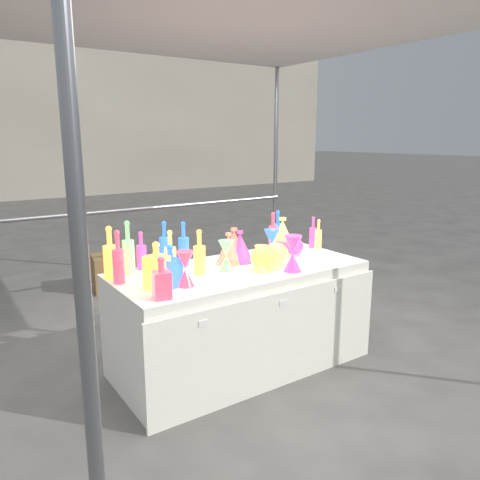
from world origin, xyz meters
TOP-DOWN VIEW (x-y plane):
  - ground at (0.00, 0.00)m, footprint 80.00×80.00m
  - canopy_tent at (0.00, 0.01)m, footprint 3.15×3.15m
  - display_table at (0.00, -0.01)m, footprint 1.84×0.83m
  - background_building at (4.00, 14.00)m, footprint 14.00×6.00m
  - cardboard_box_closed at (-0.12, 2.25)m, footprint 0.60×0.48m
  - cardboard_box_flat at (0.44, 2.76)m, footprint 0.72×0.58m
  - bottle_0 at (-0.85, 0.25)m, footprint 0.12×0.12m
  - bottle_1 at (-0.42, 0.34)m, footprint 0.08×0.08m
  - bottle_2 at (-0.84, 0.13)m, footprint 0.08×0.08m
  - bottle_3 at (-0.60, 0.35)m, footprint 0.08×0.08m
  - bottle_4 at (-0.51, 0.07)m, footprint 0.09×0.09m
  - bottle_5 at (-0.72, 0.27)m, footprint 0.08×0.08m
  - bottle_6 at (-0.32, 0.01)m, footprint 0.10×0.10m
  - bottle_7 at (-0.31, 0.27)m, footprint 0.09×0.09m
  - decanter_0 at (-0.68, -0.10)m, footprint 0.15×0.15m
  - decanter_1 at (-0.74, -0.29)m, footprint 0.12×0.12m
  - decanter_2 at (-0.60, -0.12)m, footprint 0.14×0.14m
  - hourglass_0 at (-0.52, -0.17)m, footprint 0.11×0.11m
  - hourglass_1 at (0.25, -0.28)m, footprint 0.15×0.15m
  - hourglass_2 at (0.05, -0.19)m, footprint 0.12×0.12m
  - hourglass_3 at (-0.13, -0.02)m, footprint 0.12×0.12m
  - hourglass_5 at (0.30, 0.02)m, footprint 0.14×0.14m
  - globe_0 at (0.10, -0.14)m, footprint 0.23×0.23m
  - globe_1 at (0.25, -0.09)m, footprint 0.20×0.20m
  - globe_2 at (0.41, 0.05)m, footprint 0.18×0.18m
  - globe_3 at (0.54, 0.06)m, footprint 0.17×0.17m
  - lampshade_0 at (-0.01, 0.13)m, footprint 0.20×0.20m
  - lampshade_1 at (0.06, 0.16)m, footprint 0.26×0.26m
  - lampshade_2 at (0.09, 0.13)m, footprint 0.25×0.25m
  - lampshade_3 at (0.51, 0.15)m, footprint 0.26×0.26m
  - bottle_8 at (0.61, 0.34)m, footprint 0.09×0.09m
  - bottle_9 at (0.51, 0.28)m, footprint 0.09×0.09m
  - bottle_10 at (0.86, 0.17)m, footprint 0.07×0.07m
  - bottle_11 at (0.86, 0.11)m, footprint 0.06×0.06m

SIDE VIEW (x-z plane):
  - ground at x=0.00m, z-range 0.00..0.00m
  - cardboard_box_flat at x=0.44m, z-range 0.00..0.05m
  - cardboard_box_closed at x=-0.12m, z-range 0.00..0.39m
  - display_table at x=0.00m, z-range 0.00..0.75m
  - globe_2 at x=0.41m, z-range 0.75..0.87m
  - globe_3 at x=0.54m, z-range 0.75..0.88m
  - globe_1 at x=0.25m, z-range 0.75..0.90m
  - globe_0 at x=0.10m, z-range 0.75..0.90m
  - hourglass_2 at x=0.05m, z-range 0.75..0.94m
  - hourglass_3 at x=-0.13m, z-range 0.75..0.97m
  - hourglass_0 at x=-0.52m, z-range 0.75..0.97m
  - lampshade_0 at x=-0.01m, z-range 0.75..0.98m
  - lampshade_2 at x=0.09m, z-range 0.75..0.99m
  - hourglass_5 at x=0.30m, z-range 0.75..0.99m
  - bottle_11 at x=0.86m, z-range 0.75..1.00m
  - decanter_1 at x=-0.74m, z-range 0.75..1.00m
  - hourglass_1 at x=0.25m, z-range 0.75..1.00m
  - lampshade_1 at x=0.06m, z-range 0.75..1.00m
  - bottle_10 at x=0.86m, z-range 0.75..1.01m
  - decanter_2 at x=-0.60m, z-range 0.75..1.02m
  - bottle_3 at x=-0.60m, z-range 0.75..1.02m
  - lampshade_3 at x=0.51m, z-range 0.75..1.04m
  - decanter_0 at x=-0.68m, z-range 0.75..1.04m
  - bottle_6 at x=-0.32m, z-range 0.75..1.06m
  - bottle_9 at x=0.51m, z-range 0.75..1.07m
  - bottle_8 at x=0.61m, z-range 0.75..1.07m
  - bottle_4 at x=-0.51m, z-range 0.75..1.07m
  - bottle_7 at x=-0.31m, z-range 0.75..1.07m
  - bottle_1 at x=-0.42m, z-range 0.75..1.08m
  - bottle_2 at x=-0.84m, z-range 0.75..1.09m
  - bottle_0 at x=-0.85m, z-range 0.75..1.10m
  - bottle_5 at x=-0.72m, z-range 0.75..1.12m
  - canopy_tent at x=0.00m, z-range 1.15..3.61m
  - background_building at x=4.00m, z-range 0.00..6.00m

